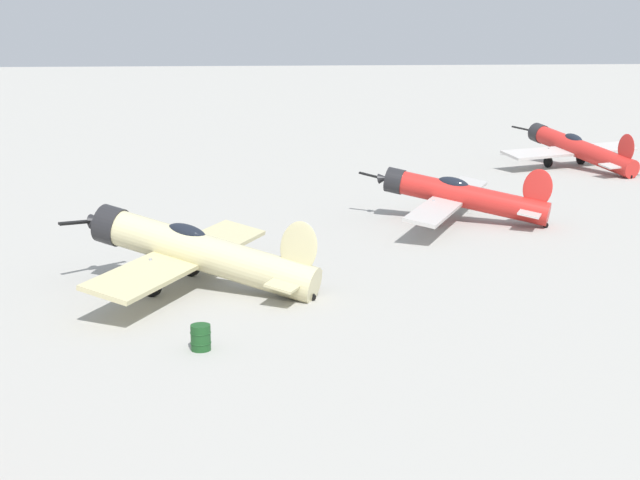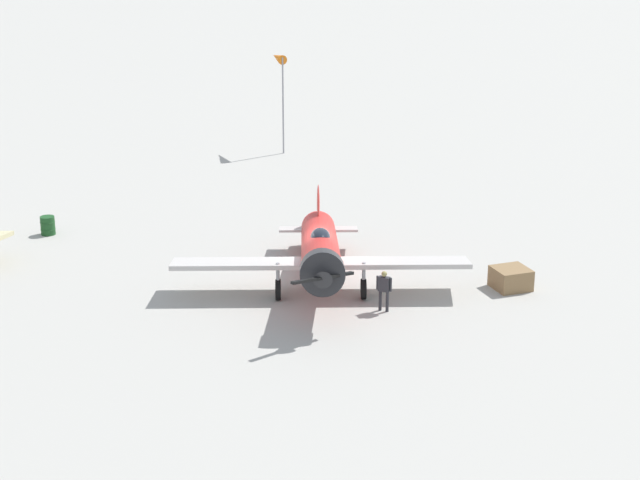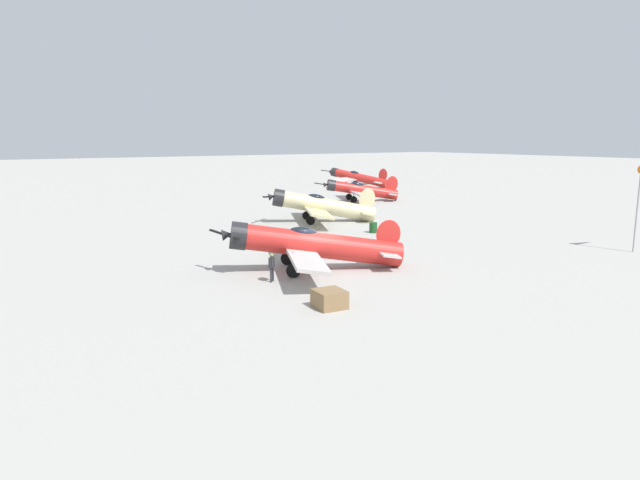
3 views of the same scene
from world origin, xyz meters
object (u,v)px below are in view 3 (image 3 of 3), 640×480
at_px(airplane_mid_apron, 321,206).
at_px(equipment_crate, 329,299).
at_px(ground_crew_mechanic, 272,265).
at_px(airplane_outer_stand, 357,177).
at_px(airplane_foreground, 311,245).
at_px(airplane_far_line, 360,190).
at_px(fuel_drum, 373,228).

height_order(airplane_mid_apron, equipment_crate, airplane_mid_apron).
bearing_deg(ground_crew_mechanic, airplane_mid_apron, -80.84).
xyz_separation_m(airplane_mid_apron, airplane_outer_stand, (29.33, -26.38, -0.11)).
relative_size(airplane_foreground, equipment_crate, 7.65).
relative_size(ground_crew_mechanic, equipment_crate, 1.08).
relative_size(airplane_mid_apron, airplane_outer_stand, 1.03).
xyz_separation_m(airplane_far_line, ground_crew_mechanic, (-28.62, 27.82, -0.45)).
bearing_deg(fuel_drum, airplane_foreground, 126.41).
xyz_separation_m(airplane_foreground, ground_crew_mechanic, (-1.09, 3.23, -0.57)).
distance_m(airplane_far_line, ground_crew_mechanic, 39.92).
bearing_deg(fuel_drum, ground_crew_mechanic, 122.98).
height_order(airplane_far_line, fuel_drum, airplane_far_line).
distance_m(ground_crew_mechanic, equipment_crate, 5.68).
xyz_separation_m(airplane_foreground, equipment_crate, (-6.75, 3.31, -1.11)).
height_order(airplane_mid_apron, airplane_outer_stand, airplane_mid_apron).
bearing_deg(equipment_crate, airplane_mid_apron, -32.59).
distance_m(airplane_mid_apron, fuel_drum, 7.47).
bearing_deg(airplane_foreground, airplane_outer_stand, -105.51).
distance_m(airplane_outer_stand, ground_crew_mechanic, 61.59).
height_order(airplane_far_line, equipment_crate, airplane_far_line).
distance_m(airplane_foreground, ground_crew_mechanic, 3.46).
relative_size(airplane_foreground, airplane_far_line, 0.89).
bearing_deg(ground_crew_mechanic, airplane_far_line, -84.71).
bearing_deg(airplane_outer_stand, ground_crew_mechanic, 116.69).
height_order(airplane_foreground, airplane_outer_stand, airplane_outer_stand).
bearing_deg(fuel_drum, airplane_mid_apron, 2.39).
height_order(airplane_mid_apron, airplane_far_line, airplane_mid_apron).
relative_size(ground_crew_mechanic, fuel_drum, 1.85).
bearing_deg(airplane_far_line, fuel_drum, 81.04).
bearing_deg(airplane_outer_stand, airplane_far_line, 121.84).
distance_m(airplane_far_line, airplane_outer_stand, 21.81).
xyz_separation_m(airplane_foreground, airplane_mid_apron, (15.80, -11.10, -0.01)).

